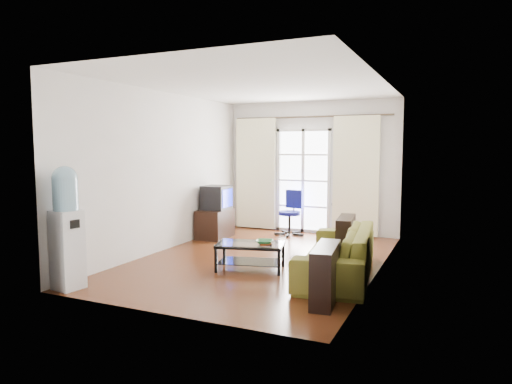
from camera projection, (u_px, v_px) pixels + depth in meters
floor at (261, 259)px, 7.19m from camera, size 5.20×5.20×0.00m
ceiling at (261, 85)px, 6.92m from camera, size 5.20×5.20×0.00m
wall_back at (311, 167)px, 9.42m from camera, size 3.60×0.02×2.70m
wall_front at (161, 187)px, 4.69m from camera, size 3.60×0.02×2.70m
wall_left at (165, 172)px, 7.79m from camera, size 0.02×5.20×2.70m
wall_right at (380, 177)px, 6.32m from camera, size 0.02×5.20×2.70m
french_door at (303, 181)px, 9.45m from camera, size 1.16×0.06×2.15m
curtain_rod at (310, 117)px, 9.23m from camera, size 3.30×0.04×0.04m
curtain_left at (256, 174)px, 9.81m from camera, size 0.90×0.07×2.35m
curtain_right at (356, 176)px, 8.94m from camera, size 0.90×0.07×2.35m
radiator at (347, 219)px, 9.10m from camera, size 0.64×0.12×0.64m
sofa at (337, 252)px, 6.27m from camera, size 2.47×1.44×0.66m
coffee_table at (250, 253)px, 6.56m from camera, size 1.06×0.76×0.39m
bowl at (264, 242)px, 6.48m from camera, size 0.35×0.35×0.06m
book at (261, 243)px, 6.48m from camera, size 0.27×0.30×0.02m
remote at (266, 245)px, 6.41m from camera, size 0.17×0.06×0.02m
tv_stand at (215, 224)px, 8.89m from camera, size 0.54×0.78×0.56m
crt_tv at (216, 197)px, 8.87m from camera, size 0.52×0.51×0.46m
task_chair at (290, 222)px, 9.20m from camera, size 0.68×0.68×0.90m
water_cooler at (67, 225)px, 5.62m from camera, size 0.36×0.35×1.53m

